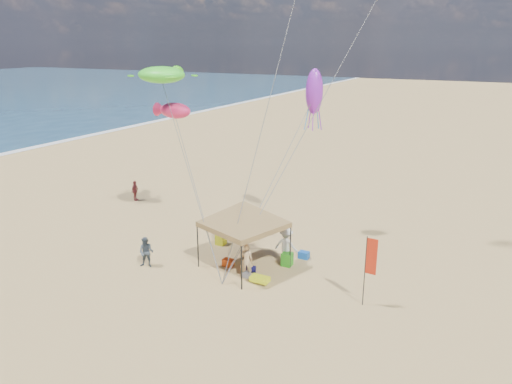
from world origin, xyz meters
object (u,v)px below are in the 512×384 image
cooler_red (228,263)px  chair_green (287,259)px  canopy_tent (244,204)px  person_far_a (135,191)px  person_near_a (246,260)px  person_near_c (286,245)px  feather_flag (370,261)px  cooler_blue (304,255)px  chair_yellow (221,239)px  person_near_b (146,252)px  beach_cart (260,279)px

cooler_red → chair_green: (2.65, 1.47, 0.16)m
canopy_tent → person_far_a: (-12.29, 5.91, -2.69)m
cooler_red → person_near_a: 1.65m
person_far_a → person_near_c: bearing=-121.0°
feather_flag → cooler_blue: bearing=142.6°
chair_yellow → feather_flag: bearing=-17.1°
person_far_a → chair_green: bearing=-121.9°
canopy_tent → cooler_blue: (2.29, 2.40, -3.24)m
feather_flag → person_far_a: bearing=160.2°
person_near_b → cooler_red: bearing=9.5°
feather_flag → chair_green: 5.45m
canopy_tent → chair_yellow: size_ratio=9.04×
beach_cart → person_near_b: bearing=-169.2°
person_near_a → person_far_a: bearing=-52.7°
canopy_tent → chair_green: bearing=32.7°
cooler_red → beach_cart: cooler_red is taller
cooler_red → beach_cart: size_ratio=0.60×
cooler_red → chair_green: chair_green is taller
cooler_red → person_near_a: person_near_a is taller
person_near_b → person_far_a: 11.35m
person_near_b → cooler_blue: bearing=15.6°
chair_yellow → person_near_a: size_ratio=0.41×
chair_yellow → person_near_c: bearing=-5.9°
canopy_tent → person_near_b: canopy_tent is taller
chair_yellow → person_near_a: person_near_a is taller
cooler_blue → cooler_red: bearing=-139.0°
beach_cart → person_near_c: (0.17, 2.64, 0.77)m
feather_flag → cooler_blue: (-4.28, 3.27, -1.96)m
chair_green → beach_cart: size_ratio=0.78×
beach_cart → person_far_a: (-13.78, 7.05, 0.54)m
cooler_red → chair_green: 3.03m
canopy_tent → person_near_b: (-4.42, -2.26, -2.63)m
canopy_tent → beach_cart: bearing=-37.3°
beach_cart → person_near_a: person_near_a is taller
canopy_tent → person_near_a: canopy_tent is taller
chair_green → beach_cart: (-0.37, -2.33, -0.15)m
feather_flag → person_far_a: (-18.86, 6.78, -1.42)m
cooler_blue → person_near_c: person_near_c is taller
person_near_c → person_near_b: bearing=30.5°
beach_cart → person_near_c: bearing=86.3°
cooler_blue → beach_cart: size_ratio=0.60×
canopy_tent → chair_green: size_ratio=9.04×
feather_flag → chair_green: (-4.71, 2.06, -1.80)m
canopy_tent → beach_cart: canopy_tent is taller
canopy_tent → chair_yellow: bearing=143.0°
cooler_blue → person_near_a: person_near_a is taller
feather_flag → beach_cart: (-5.08, -0.27, -1.95)m
feather_flag → person_far_a: 20.09m
person_near_b → person_near_c: 7.15m
feather_flag → person_near_b: (-10.98, -1.39, -1.35)m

